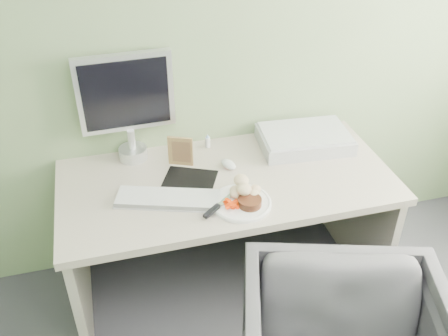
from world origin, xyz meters
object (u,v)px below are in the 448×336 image
object	(u,v)px
monitor	(127,102)
plate	(241,203)
scanner	(304,139)
desk	(227,208)

from	to	relation	value
monitor	plate	bearing A→B (deg)	-52.59
plate	monitor	xyz separation A→B (m)	(-0.42, 0.52, 0.30)
plate	scanner	size ratio (longest dim) A/B	0.58
desk	plate	xyz separation A→B (m)	(0.01, -0.20, 0.19)
plate	scanner	xyz separation A→B (m)	(0.46, 0.39, 0.03)
plate	desk	bearing A→B (deg)	92.71
desk	monitor	world-z (taller)	monitor
desk	plate	distance (m)	0.28
monitor	scanner	bearing A→B (deg)	-10.00
scanner	monitor	bearing A→B (deg)	176.31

